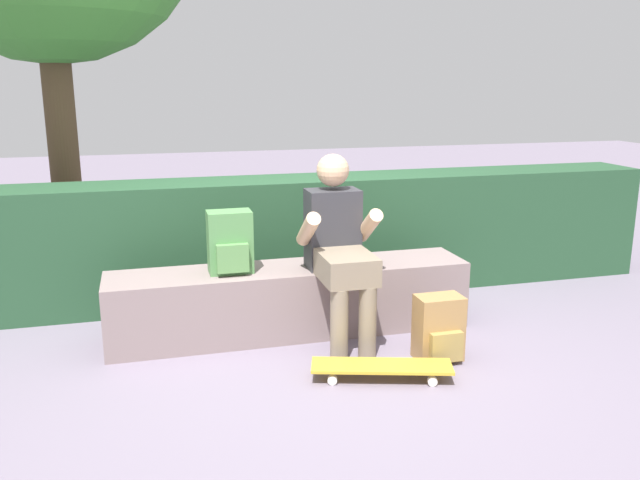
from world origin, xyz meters
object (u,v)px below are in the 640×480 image
(bench_main, at_px, (291,300))
(person_skater, at_px, (339,243))
(backpack_on_ground, at_px, (439,329))
(backpack_on_bench, at_px, (230,243))
(skateboard_near_person, at_px, (382,367))

(bench_main, relative_size, person_skater, 1.99)
(bench_main, xyz_separation_m, backpack_on_ground, (0.77, -0.67, -0.04))
(person_skater, distance_m, backpack_on_bench, 0.70)
(person_skater, xyz_separation_m, backpack_on_bench, (-0.67, 0.21, -0.00))
(person_skater, xyz_separation_m, backpack_on_ground, (0.50, -0.45, -0.46))
(backpack_on_bench, bearing_deg, backpack_on_ground, -29.43)
(skateboard_near_person, relative_size, backpack_on_ground, 2.06)
(person_skater, height_order, skateboard_near_person, person_skater)
(bench_main, distance_m, backpack_on_ground, 1.02)
(skateboard_near_person, relative_size, backpack_on_bench, 2.06)
(person_skater, distance_m, backpack_on_ground, 0.82)
(skateboard_near_person, bearing_deg, bench_main, 111.95)
(bench_main, bearing_deg, person_skater, -38.42)
(skateboard_near_person, bearing_deg, backpack_on_bench, 131.41)
(skateboard_near_person, bearing_deg, backpack_on_ground, 21.88)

